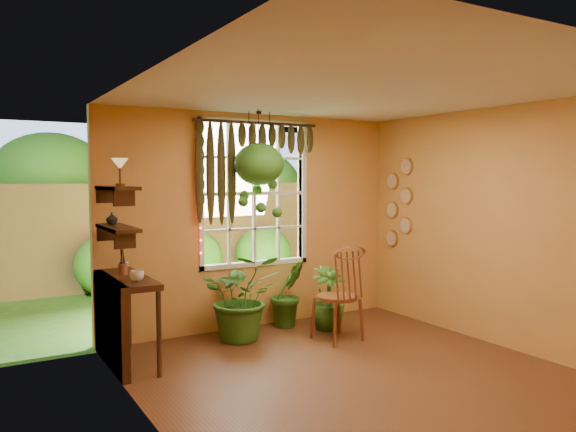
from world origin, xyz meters
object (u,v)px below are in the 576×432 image
counter_ledge (116,312)px  hanging_basket (259,172)px  windsor_chair (339,309)px  potted_plant_left (242,297)px  potted_plant_mid (288,293)px

counter_ledge → hanging_basket: size_ratio=0.92×
windsor_chair → potted_plant_left: bearing=143.4°
windsor_chair → potted_plant_left: (-0.96, 0.59, 0.14)m
potted_plant_left → hanging_basket: (0.32, 0.17, 1.46)m
potted_plant_left → windsor_chair: bearing=-31.7°
counter_ledge → potted_plant_mid: counter_ledge is taller
windsor_chair → hanging_basket: size_ratio=0.99×
potted_plant_left → potted_plant_mid: bearing=18.3°
potted_plant_mid → hanging_basket: bearing=-170.0°
windsor_chair → potted_plant_mid: bearing=98.0°
potted_plant_left → potted_plant_mid: potted_plant_left is taller
potted_plant_left → hanging_basket: bearing=28.8°
potted_plant_mid → hanging_basket: 1.61m
counter_ledge → hanging_basket: 2.32m
windsor_chair → potted_plant_mid: (-0.19, 0.85, 0.06)m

